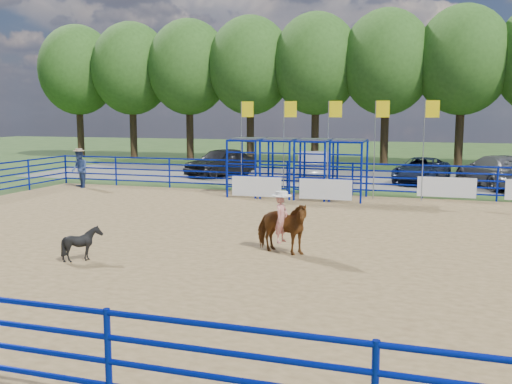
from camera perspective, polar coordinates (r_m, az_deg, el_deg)
ground at (r=16.21m, az=4.65°, el=-5.27°), size 120.00×120.00×0.00m
arena_dirt at (r=16.20m, az=4.65°, el=-5.24°), size 30.00×20.00×0.02m
gravel_strip at (r=32.79m, az=11.28°, el=1.31°), size 40.00×10.00×0.01m
horse_and_rider at (r=14.93m, az=2.56°, el=-3.17°), size 1.79×1.16×2.28m
calf at (r=14.90m, az=-16.98°, el=-4.95°), size 0.82×0.73×0.88m
spectator_cowboy at (r=29.39m, az=-17.23°, el=2.27°), size 1.15×1.11×1.91m
car_a at (r=33.67m, az=-3.52°, el=3.05°), size 3.65×5.24×1.66m
car_b at (r=32.22m, az=5.75°, el=2.72°), size 2.66×5.00×1.57m
car_c at (r=31.44m, az=16.22°, el=2.10°), size 3.22×5.16×1.33m
car_d at (r=30.69m, az=22.95°, el=1.93°), size 4.23×6.05×1.63m
perimeter_fence at (r=16.05m, az=4.68°, el=-2.66°), size 30.10×20.10×1.50m
chute_assembly at (r=24.94m, az=4.95°, el=2.30°), size 19.32×2.41×4.20m
treeline at (r=41.72m, az=12.95°, el=13.01°), size 56.40×6.40×11.24m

